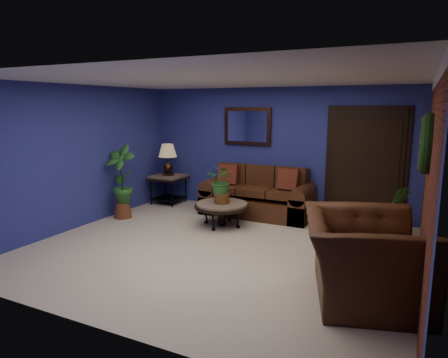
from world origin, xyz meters
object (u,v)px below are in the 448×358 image
at_px(table_lamp, 168,156).
at_px(side_chair, 272,192).
at_px(coffee_table, 222,206).
at_px(sofa, 258,199).
at_px(end_table, 168,182).
at_px(armchair, 363,258).

height_order(table_lamp, side_chair, table_lamp).
height_order(coffee_table, table_lamp, table_lamp).
distance_m(sofa, end_table, 2.12).
bearing_deg(sofa, end_table, -179.16).
height_order(sofa, coffee_table, sofa).
bearing_deg(sofa, armchair, -49.99).
height_order(sofa, armchair, sofa).
distance_m(end_table, armchair, 5.23).
bearing_deg(side_chair, sofa, 177.67).
relative_size(sofa, coffee_table, 2.21).
xyz_separation_m(coffee_table, table_lamp, (-1.81, 0.98, 0.70)).
distance_m(sofa, armchair, 3.63).
bearing_deg(side_chair, coffee_table, -127.96).
bearing_deg(table_lamp, side_chair, 1.49).
distance_m(coffee_table, table_lamp, 2.17).
relative_size(coffee_table, armchair, 0.67).
bearing_deg(armchair, side_chair, 19.66).
xyz_separation_m(side_chair, armchair, (2.06, -2.81, -0.01)).
bearing_deg(side_chair, end_table, 172.75).
xyz_separation_m(table_lamp, armchair, (4.45, -2.75, -0.59)).
bearing_deg(armchair, table_lamp, 41.74).
height_order(end_table, table_lamp, table_lamp).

